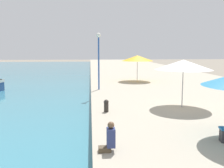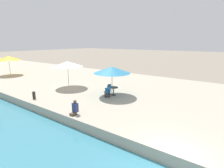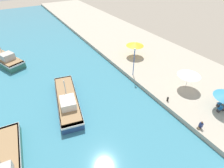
{
  "view_description": "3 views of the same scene",
  "coord_description": "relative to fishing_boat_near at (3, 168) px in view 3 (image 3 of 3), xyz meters",
  "views": [
    {
      "loc": [
        -0.03,
        -1.0,
        3.88
      ],
      "look_at": [
        1.5,
        16.59,
        1.46
      ],
      "focal_mm": 40.0,
      "sensor_mm": 36.0,
      "label": 1
    },
    {
      "loc": [
        -6.68,
        -1.58,
        5.3
      ],
      "look_at": [
        5.44,
        7.11,
        1.66
      ],
      "focal_mm": 28.0,
      "sensor_mm": 36.0,
      "label": 2
    },
    {
      "loc": [
        -14.38,
        0.54,
        16.02
      ],
      "look_at": [
        -4.0,
        18.0,
        1.26
      ],
      "focal_mm": 28.0,
      "sensor_mm": 36.0,
      "label": 3
    }
  ],
  "objects": [
    {
      "name": "person_at_quay",
      "position": [
        19.11,
        -5.91,
        0.3
      ],
      "size": [
        0.53,
        0.36,
        0.98
      ],
      "color": "brown",
      "rests_on": "quay_promenade"
    },
    {
      "name": "cafe_umbrella_striped",
      "position": [
        23.39,
        12.02,
        2.24
      ],
      "size": [
        3.27,
        3.27,
        2.66
      ],
      "color": "#B7B7B7",
      "rests_on": "quay_promenade"
    },
    {
      "name": "fishing_boat_mid",
      "position": [
        8.0,
        5.99,
        -0.01
      ],
      "size": [
        4.63,
        10.62,
        3.73
      ],
      "rotation": [
        0.0,
        0.0,
        -0.21
      ],
      "color": "navy",
      "rests_on": "water_basin"
    },
    {
      "name": "quay_promenade",
      "position": [
        26.56,
        24.5,
        -0.46
      ],
      "size": [
        16.0,
        90.0,
        0.66
      ],
      "color": "#B2A893",
      "rests_on": "ground_plane"
    },
    {
      "name": "cafe_umbrella_white",
      "position": [
        23.7,
        -0.01,
        2.27
      ],
      "size": [
        3.18,
        3.18,
        2.68
      ],
      "color": "#B7B7B7",
      "rests_on": "quay_promenade"
    },
    {
      "name": "mooring_bollard",
      "position": [
        19.33,
        -0.78,
        0.22
      ],
      "size": [
        0.26,
        0.26,
        0.65
      ],
      "color": "#2D2823",
      "rests_on": "quay_promenade"
    },
    {
      "name": "cafe_chair_left",
      "position": [
        24.11,
        -4.86,
        0.2
      ],
      "size": [
        0.47,
        0.49,
        0.91
      ],
      "rotation": [
        0.0,
        0.0,
        -0.17
      ],
      "color": "#2D2D33",
      "rests_on": "quay_promenade"
    },
    {
      "name": "cafe_chair_right",
      "position": [
        23.27,
        -5.44,
        0.2
      ],
      "size": [
        0.5,
        0.47,
        0.91
      ],
      "rotation": [
        0.0,
        0.0,
        1.38
      ],
      "color": "#2D2D33",
      "rests_on": "quay_promenade"
    },
    {
      "name": "cafe_table",
      "position": [
        23.98,
        -5.57,
        0.4
      ],
      "size": [
        0.8,
        0.8,
        0.74
      ],
      "color": "#333338",
      "rests_on": "quay_promenade"
    },
    {
      "name": "fishing_boat_near",
      "position": [
        0.0,
        0.0,
        0.0
      ],
      "size": [
        3.94,
        9.9,
        3.78
      ],
      "rotation": [
        0.0,
        0.0,
        -0.09
      ],
      "color": "#33705B",
      "rests_on": "water_basin"
    },
    {
      "name": "fishing_boat_far",
      "position": [
        1.91,
        22.52,
        0.1
      ],
      "size": [
        6.1,
        9.38,
        4.3
      ],
      "rotation": [
        0.0,
        0.0,
        0.4
      ],
      "color": "#33705B",
      "rests_on": "water_basin"
    },
    {
      "name": "lamppost",
      "position": [
        19.21,
        6.72,
        2.96
      ],
      "size": [
        0.36,
        0.36,
        4.56
      ],
      "color": "#28519E",
      "rests_on": "quay_promenade"
    }
  ]
}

